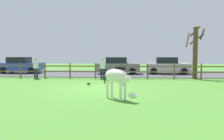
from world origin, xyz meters
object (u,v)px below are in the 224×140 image
object	(u,v)px
crow_on_grass	(89,84)
parked_car_blue	(20,65)
zebra	(117,78)
parked_car_silver	(167,65)
visitor_right_of_tree	(103,68)
parked_car_grey	(118,65)
visitor_left_of_tree	(36,67)
bare_tree	(195,51)

from	to	relation	value
crow_on_grass	parked_car_blue	bearing A→B (deg)	135.27
crow_on_grass	parked_car_blue	xyz separation A→B (m)	(-8.08, 8.00, 0.72)
parked_car_blue	zebra	bearing A→B (deg)	-50.00
crow_on_grass	parked_car_silver	xyz separation A→B (m)	(6.06, 8.16, 0.72)
zebra	parked_car_silver	xyz separation A→B (m)	(4.13, 12.10, -0.08)
crow_on_grass	visitor_right_of_tree	world-z (taller)	visitor_right_of_tree
zebra	parked_car_grey	world-z (taller)	parked_car_grey
zebra	parked_car_blue	size ratio (longest dim) A/B	0.39
parked_car_silver	parked_car_grey	xyz separation A→B (m)	(-4.63, -0.22, 0.00)
crow_on_grass	parked_car_grey	bearing A→B (deg)	79.77
crow_on_grass	visitor_left_of_tree	bearing A→B (deg)	143.22
bare_tree	visitor_left_of_tree	world-z (taller)	bare_tree
crow_on_grass	parked_car_blue	size ratio (longest dim) A/B	0.05
bare_tree	visitor_left_of_tree	xyz separation A→B (m)	(-12.21, -0.90, -1.25)
crow_on_grass	parked_car_grey	size ratio (longest dim) A/B	0.05
bare_tree	crow_on_grass	world-z (taller)	bare_tree
bare_tree	parked_car_blue	xyz separation A→B (m)	(-15.59, 3.59, -1.32)
zebra	parked_car_blue	world-z (taller)	parked_car_blue
parked_car_silver	visitor_right_of_tree	world-z (taller)	visitor_right_of_tree
parked_car_blue	visitor_right_of_tree	xyz separation A→B (m)	(8.55, -4.57, 0.06)
bare_tree	zebra	xyz separation A→B (m)	(-5.57, -8.34, -1.23)
parked_car_blue	parked_car_grey	distance (m)	9.51
bare_tree	parked_car_blue	distance (m)	16.05
parked_car_blue	parked_car_grey	size ratio (longest dim) A/B	0.99
bare_tree	parked_car_grey	xyz separation A→B (m)	(-6.08, 3.53, -1.32)
crow_on_grass	parked_car_grey	distance (m)	8.10
zebra	visitor_left_of_tree	bearing A→B (deg)	131.72
zebra	parked_car_silver	world-z (taller)	parked_car_silver
zebra	crow_on_grass	size ratio (longest dim) A/B	7.28
visitor_left_of_tree	bare_tree	bearing A→B (deg)	4.20
bare_tree	parked_car_blue	bearing A→B (deg)	167.03
zebra	parked_car_silver	size ratio (longest dim) A/B	0.38
bare_tree	visitor_left_of_tree	distance (m)	12.31
zebra	parked_car_grey	bearing A→B (deg)	92.43
zebra	visitor_right_of_tree	world-z (taller)	visitor_right_of_tree
visitor_left_of_tree	visitor_right_of_tree	xyz separation A→B (m)	(5.17, -0.09, 0.00)
bare_tree	visitor_right_of_tree	world-z (taller)	bare_tree
parked_car_grey	visitor_right_of_tree	xyz separation A→B (m)	(-0.96, -4.52, 0.06)
parked_car_silver	parked_car_grey	bearing A→B (deg)	-177.28
bare_tree	parked_car_silver	bearing A→B (deg)	111.11
visitor_right_of_tree	parked_car_silver	bearing A→B (deg)	40.25
crow_on_grass	parked_car_silver	bearing A→B (deg)	53.40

